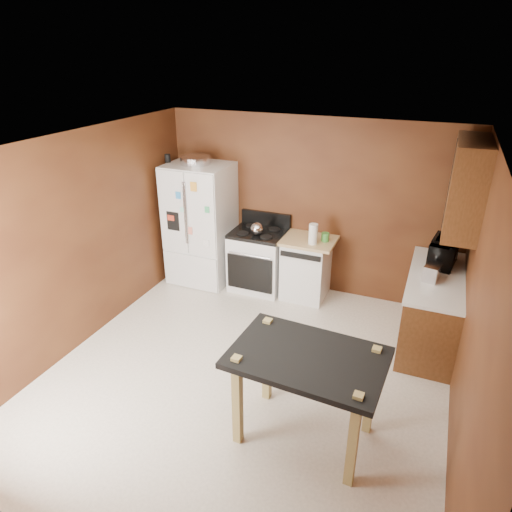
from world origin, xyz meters
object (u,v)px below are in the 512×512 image
Objects in this scene: toaster at (432,272)px; microwave at (443,253)px; roasting_pan at (195,160)px; island at (307,368)px; pen_cup at (168,158)px; gas_range at (259,259)px; paper_towel at (313,234)px; dishwasher at (306,267)px; green_canister at (325,237)px; refrigerator at (201,224)px; kettle at (257,229)px.

microwave reaches higher than toaster.
island is at bearing -45.50° from roasting_pan.
pen_cup is at bearing -175.76° from toaster.
pen_cup is at bearing -175.23° from gas_range.
paper_towel is 0.53× the size of microwave.
dishwasher is at bearing 2.31° from roasting_pan.
island is at bearing -59.50° from gas_range.
gas_range is at bearing 2.59° from roasting_pan.
island is at bearing 165.95° from microwave.
green_canister is 0.07× the size of refrigerator.
gas_range is at bearing 4.77° from pen_cup.
kettle reaches higher than green_canister.
kettle is (1.38, -0.01, -0.87)m from pen_cup.
refrigerator is (-1.74, 0.05, -0.13)m from paper_towel.
toaster is at bearing -14.23° from gas_range.
roasting_pan reaches higher than refrigerator.
microwave is (3.41, -0.09, -0.81)m from roasting_pan.
microwave is at bearing -0.24° from pen_cup.
pen_cup is 1.95m from gas_range.
green_canister is at bearing 101.44° from island.
island reaches higher than dishwasher.
microwave is 0.29× the size of refrigerator.
pen_cup is at bearing 98.18° from microwave.
paper_towel is 0.21× the size of island.
roasting_pan is at bearing 96.96° from microwave.
pen_cup is 0.07× the size of refrigerator.
green_canister is at bearing 167.03° from toaster.
pen_cup reaches higher than dishwasher.
pen_cup reaches higher than gas_range.
island is (1.48, -2.51, 0.32)m from gas_range.
dishwasher is (2.08, 0.14, -1.41)m from pen_cup.
kettle is (0.97, -0.08, -0.86)m from roasting_pan.
paper_towel is 2.51m from island.
paper_towel is 1.10× the size of toaster.
toaster is at bearing -9.36° from refrigerator.
pen_cup is 0.42× the size of paper_towel.
toaster is (1.41, -0.65, 0.04)m from green_canister.
green_canister is 1.08m from gas_range.
paper_towel is 0.25× the size of gas_range.
kettle is 0.54m from gas_range.
green_canister reaches higher than island.
roasting_pan is at bearing 177.97° from paper_towel.
toaster is 3.33m from refrigerator.
roasting_pan is 3.64× the size of green_canister.
kettle is 0.64× the size of paper_towel.
microwave is 0.39× the size of island.
roasting_pan is 3.63m from island.
microwave is at bearing -0.83° from paper_towel.
microwave reaches higher than dishwasher.
paper_towel is 2.37× the size of green_canister.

